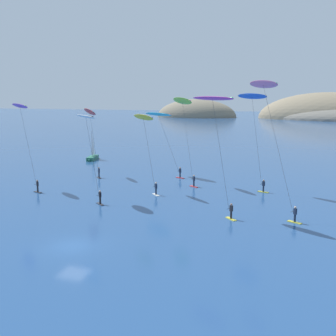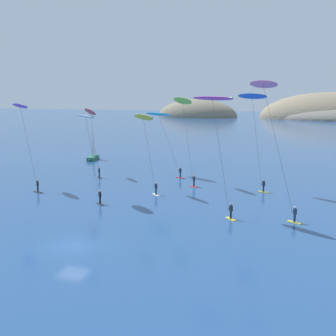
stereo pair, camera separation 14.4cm
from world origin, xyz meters
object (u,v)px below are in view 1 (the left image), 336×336
at_px(kitesurfer_purple, 21,113).
at_px(kitesurfer_yellow, 145,124).
at_px(kitesurfer_lime, 183,107).
at_px(kitesurfer_cyan, 160,118).
at_px(kitesurfer_pink, 266,97).
at_px(kitesurfer_red, 90,117).
at_px(kitesurfer_blue, 253,105).
at_px(kitesurfer_magenta, 214,108).
at_px(sailboat_near, 92,157).
at_px(kitesurfer_white, 87,123).

height_order(kitesurfer_purple, kitesurfer_yellow, kitesurfer_purple).
distance_m(kitesurfer_lime, kitesurfer_yellow, 7.78).
relative_size(kitesurfer_cyan, kitesurfer_yellow, 0.97).
height_order(kitesurfer_pink, kitesurfer_yellow, kitesurfer_pink).
bearing_deg(kitesurfer_lime, kitesurfer_cyan, 134.61).
xyz_separation_m(kitesurfer_red, kitesurfer_pink, (28.63, -13.80, 3.27)).
bearing_deg(kitesurfer_cyan, kitesurfer_purple, -134.54).
bearing_deg(kitesurfer_blue, kitesurfer_magenta, -100.77).
bearing_deg(sailboat_near, kitesurfer_yellow, -48.26).
height_order(kitesurfer_cyan, kitesurfer_lime, kitesurfer_lime).
bearing_deg(kitesurfer_yellow, kitesurfer_purple, -170.61).
xyz_separation_m(kitesurfer_white, kitesurfer_lime, (8.39, 13.01, 1.68)).
bearing_deg(sailboat_near, kitesurfer_pink, -37.39).
relative_size(kitesurfer_cyan, kitesurfer_red, 0.94).
bearing_deg(kitesurfer_magenta, kitesurfer_pink, 29.52).
relative_size(sailboat_near, kitesurfer_pink, 0.41).
bearing_deg(kitesurfer_white, kitesurfer_purple, 163.78).
height_order(sailboat_near, kitesurfer_cyan, kitesurfer_cyan).
bearing_deg(kitesurfer_yellow, kitesurfer_magenta, -36.21).
bearing_deg(kitesurfer_pink, kitesurfer_red, 154.26).
relative_size(kitesurfer_pink, kitesurfer_yellow, 1.39).
xyz_separation_m(sailboat_near, kitesurfer_yellow, (19.90, -22.31, 8.40)).
bearing_deg(kitesurfer_red, kitesurfer_blue, -7.64).
relative_size(kitesurfer_white, kitesurfer_yellow, 1.02).
bearing_deg(kitesurfer_magenta, kitesurfer_white, 173.91).
height_order(sailboat_near, kitesurfer_yellow, kitesurfer_yellow).
xyz_separation_m(kitesurfer_purple, kitesurfer_pink, (33.04, -2.33, 2.24)).
relative_size(kitesurfer_magenta, kitesurfer_blue, 0.97).
relative_size(kitesurfer_white, kitesurfer_blue, 0.81).
height_order(kitesurfer_purple, kitesurfer_red, kitesurfer_purple).
height_order(kitesurfer_blue, kitesurfer_lime, kitesurfer_blue).
distance_m(kitesurfer_cyan, kitesurfer_yellow, 12.48).
distance_m(kitesurfer_cyan, kitesurfer_blue, 17.32).
relative_size(sailboat_near, kitesurfer_red, 0.55).
xyz_separation_m(sailboat_near, kitesurfer_white, (14.88, -28.62, 8.79)).
xyz_separation_m(sailboat_near, kitesurfer_lime, (23.27, -15.61, 10.47)).
distance_m(kitesurfer_cyan, kitesurfer_red, 11.08).
distance_m(kitesurfer_blue, kitesurfer_lime, 10.21).
height_order(kitesurfer_magenta, kitesurfer_pink, kitesurfer_pink).
relative_size(kitesurfer_magenta, kitesurfer_red, 1.19).
distance_m(sailboat_near, kitesurfer_blue, 39.03).
relative_size(kitesurfer_red, kitesurfer_pink, 0.74).
height_order(kitesurfer_blue, kitesurfer_yellow, kitesurfer_blue).
distance_m(kitesurfer_purple, kitesurfer_lime, 22.52).
height_order(kitesurfer_red, kitesurfer_pink, kitesurfer_pink).
xyz_separation_m(kitesurfer_cyan, kitesurfer_red, (-10.46, -3.63, 0.23)).
bearing_deg(kitesurfer_red, kitesurfer_lime, -7.00).
xyz_separation_m(sailboat_near, kitesurfer_purple, (2.87, -25.13, 9.75)).
distance_m(kitesurfer_magenta, kitesurfer_blue, 13.41).
distance_m(kitesurfer_magenta, kitesurfer_red, 28.94).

